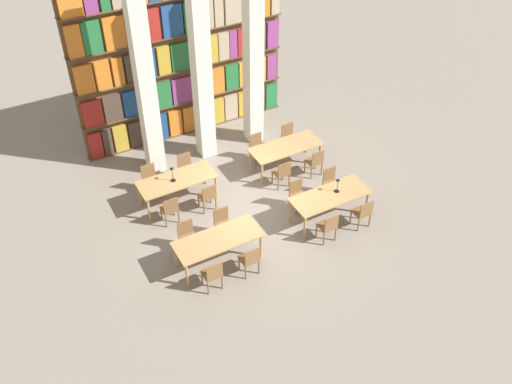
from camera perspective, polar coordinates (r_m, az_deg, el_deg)
The scene contains 27 objects.
ground_plane at distance 15.59m, azimuth -0.22°, elevation -1.71°, with size 40.00×40.00×0.00m, color gray.
bookshelf_bank at distance 17.44m, azimuth -7.38°, elevation 13.58°, with size 6.62×0.35×5.50m.
pillar_left at distance 15.67m, azimuth -11.12°, elevation 11.15°, with size 0.47×0.47×6.00m.
pillar_center at distance 16.17m, azimuth -5.54°, elevation 12.65°, with size 0.47×0.47×6.00m.
pillar_right at distance 16.81m, azimuth -0.28°, elevation 13.94°, with size 0.47×0.47×6.00m.
reading_table_0 at distance 13.72m, azimuth -3.83°, elevation -4.93°, with size 2.13×0.87×0.77m.
chair_0 at distance 13.28m, azimuth -4.35°, elevation -8.19°, with size 0.42×0.40×0.89m.
chair_1 at distance 14.22m, azimuth -6.85°, elevation -4.38°, with size 0.42×0.40×0.89m.
chair_2 at distance 13.56m, azimuth -0.59°, elevation -6.73°, with size 0.42×0.40×0.89m.
chair_3 at distance 14.48m, azimuth -3.30°, elevation -3.10°, with size 0.42×0.40×0.89m.
reading_table_1 at distance 15.01m, azimuth 7.40°, elevation -0.54°, with size 2.13×0.87×0.77m.
chair_4 at distance 14.48m, azimuth 7.24°, elevation -3.42°, with size 0.42×0.40×0.89m.
chair_5 at distance 15.35m, azimuth 4.21°, elevation -0.21°, with size 0.42×0.40×0.89m.
chair_6 at distance 15.01m, azimuth 10.64°, elevation -2.02°, with size 0.42×0.40×0.89m.
chair_7 at distance 15.85m, azimuth 7.52°, elevation 1.00°, with size 0.42×0.40×0.89m.
desk_lamp_0 at distance 14.92m, azimuth 8.18°, elevation 0.92°, with size 0.14×0.14×0.44m.
reading_table_2 at distance 15.55m, azimuth -7.89°, elevation 1.05°, with size 2.13×0.87×0.77m.
chair_8 at distance 15.03m, azimuth -8.60°, elevation -1.66°, with size 0.42×0.40×0.89m.
chair_9 at distance 16.10m, azimuth -10.53°, elevation 1.32°, with size 0.42×0.40×0.89m.
chair_10 at distance 15.31m, azimuth -4.85°, elevation -0.38°, with size 0.42×0.40×0.89m.
chair_11 at distance 16.36m, azimuth -6.99°, elevation 2.47°, with size 0.42×0.40×0.89m.
desk_lamp_1 at distance 15.27m, azimuth -8.39°, elevation 2.05°, with size 0.14×0.14×0.47m.
reading_table_3 at distance 16.65m, azimuth 2.97°, elevation 4.37°, with size 2.13×0.87×0.77m.
chair_12 at distance 16.05m, azimuth 2.62°, elevation 1.93°, with size 0.42×0.40×0.89m.
chair_13 at distance 17.05m, azimuth 0.13°, elevation 4.53°, with size 0.42×0.40×0.89m.
chair_14 at distance 16.55m, azimuth 5.92°, elevation 3.06°, with size 0.42×0.40×0.89m.
chair_15 at distance 17.52m, azimuth 3.33°, elevation 5.54°, with size 0.42×0.40×0.89m.
Camera 1 is at (-5.58, -10.26, 10.33)m, focal length 40.00 mm.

